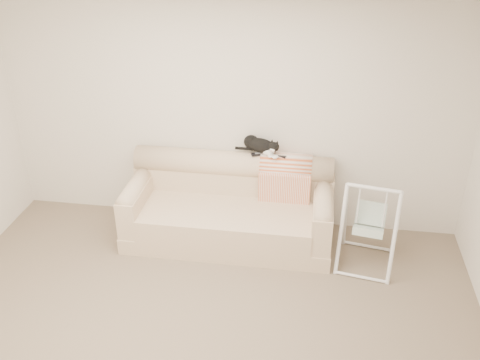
% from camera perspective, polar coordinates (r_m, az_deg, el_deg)
% --- Properties ---
extents(ground_plane, '(5.00, 5.00, 0.00)m').
position_cam_1_polar(ground_plane, '(4.76, -4.75, -16.80)').
color(ground_plane, '#6D5D4B').
rests_on(ground_plane, ground).
extents(room_shell, '(5.04, 4.04, 2.60)m').
position_cam_1_polar(room_shell, '(3.83, -5.66, -0.56)').
color(room_shell, beige).
rests_on(room_shell, ground).
extents(sofa, '(2.20, 0.93, 0.90)m').
position_cam_1_polar(sofa, '(5.78, -1.12, -3.01)').
color(sofa, '#C3AB8A').
rests_on(sofa, ground).
extents(remote_a, '(0.18, 0.12, 0.03)m').
position_cam_1_polar(remote_a, '(5.68, 2.10, 2.82)').
color(remote_a, black).
rests_on(remote_a, sofa).
extents(remote_b, '(0.18, 0.10, 0.02)m').
position_cam_1_polar(remote_b, '(5.66, 4.15, 2.60)').
color(remote_b, black).
rests_on(remote_b, sofa).
extents(tuxedo_cat, '(0.50, 0.34, 0.20)m').
position_cam_1_polar(tuxedo_cat, '(5.67, 2.21, 3.70)').
color(tuxedo_cat, black).
rests_on(tuxedo_cat, sofa).
extents(throw_blanket, '(0.55, 0.38, 0.58)m').
position_cam_1_polar(throw_blanket, '(5.74, 4.91, 0.92)').
color(throw_blanket, '#D45B29').
rests_on(throw_blanket, sofa).
extents(baby_swing, '(0.64, 0.67, 0.90)m').
position_cam_1_polar(baby_swing, '(5.47, 13.60, -4.76)').
color(baby_swing, white).
rests_on(baby_swing, ground).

